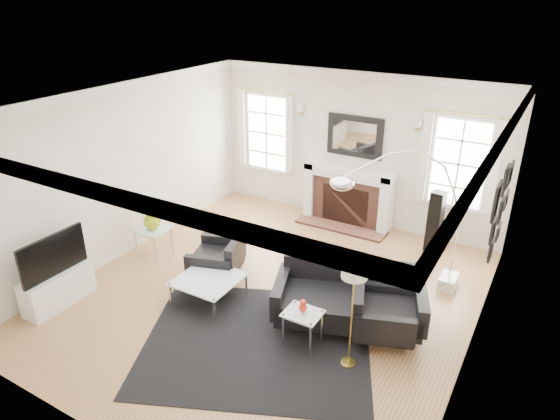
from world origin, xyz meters
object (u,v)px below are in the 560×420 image
Objects in this scene: fireplace at (348,196)px; sofa at (349,299)px; armchair_left at (220,259)px; coffee_table at (209,280)px; gourd_lamp at (151,210)px; armchair_right at (379,315)px; arc_floor_lamp at (401,218)px.

sofa is (1.23, -2.81, -0.20)m from fireplace.
coffee_table is at bearing -66.82° from armchair_left.
coffee_table is (-1.90, -0.56, -0.00)m from sofa.
gourd_lamp is at bearing -177.13° from armchair_left.
fireplace is 1.72× the size of armchair_left.
gourd_lamp reaches higher than sofa.
sofa is 2.16m from armchair_left.
gourd_lamp is at bearing -179.76° from sofa.
armchair_left is at bearing 176.99° from armchair_right.
fireplace is at bearing 52.06° from gourd_lamp.
armchair_left is 0.94× the size of armchair_right.
sofa is at bearing 16.41° from coffee_table.
armchair_right is 2.40m from coffee_table.
arc_floor_lamp is (1.54, -1.85, 0.68)m from fireplace.
sofa is at bearing -107.79° from arc_floor_lamp.
gourd_lamp is at bearing 178.92° from armchair_right.
sofa is 2.02× the size of armchair_right.
coffee_table is at bearing -168.65° from armchair_right.
fireplace is at bearing 129.70° from arc_floor_lamp.
gourd_lamp is (-3.88, 0.07, 0.55)m from armchair_right.
gourd_lamp is (-3.43, -0.01, 0.52)m from sofa.
gourd_lamp reaches higher than coffee_table.
sofa reaches higher than armchair_left.
armchair_right is 1.79× the size of gourd_lamp.
armchair_left is (-2.16, 0.05, -0.04)m from sofa.
armchair_right is 3.92m from gourd_lamp.
arc_floor_lamp reaches higher than fireplace.
sofa reaches higher than coffee_table.
fireplace is 2.50m from arc_floor_lamp.
arc_floor_lamp is (3.74, 0.97, 0.36)m from gourd_lamp.
gourd_lamp is (-1.27, -0.06, 0.56)m from armchair_left.
arc_floor_lamp is at bearing -50.30° from fireplace.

